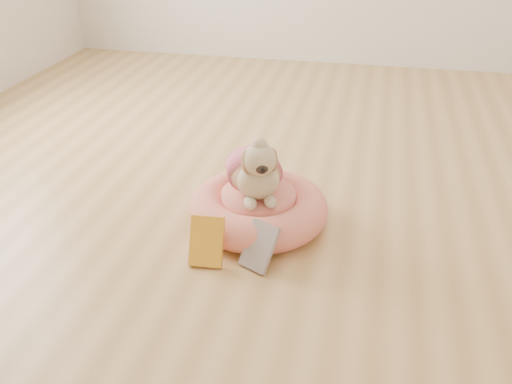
% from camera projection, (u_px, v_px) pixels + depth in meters
% --- Properties ---
extents(floor, '(4.50, 4.50, 0.00)m').
position_uv_depth(floor, '(240.00, 182.00, 2.85)').
color(floor, '#B3854A').
rests_on(floor, ground).
extents(pet_bed, '(0.60, 0.60, 0.16)m').
position_uv_depth(pet_bed, '(258.00, 208.00, 2.47)').
color(pet_bed, '#E26358').
rests_on(pet_bed, floor).
extents(dog, '(0.41, 0.49, 0.30)m').
position_uv_depth(dog, '(255.00, 159.00, 2.37)').
color(dog, brown).
rests_on(dog, pet_bed).
extents(book_yellow, '(0.14, 0.12, 0.19)m').
position_uv_depth(book_yellow, '(207.00, 241.00, 2.21)').
color(book_yellow, yellow).
rests_on(book_yellow, floor).
extents(book_white, '(0.16, 0.16, 0.17)m').
position_uv_depth(book_white, '(259.00, 246.00, 2.20)').
color(book_white, white).
rests_on(book_white, floor).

